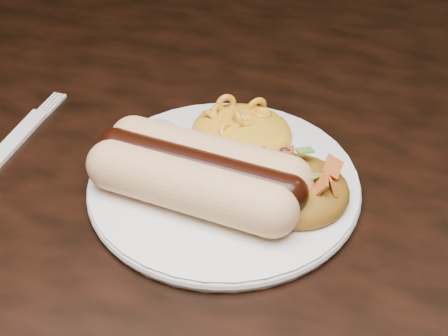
% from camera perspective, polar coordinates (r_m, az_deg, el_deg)
% --- Properties ---
extents(table, '(1.60, 0.90, 0.75)m').
position_cam_1_polar(table, '(0.67, 6.35, 0.19)').
color(table, black).
rests_on(table, floor).
extents(plate, '(0.22, 0.22, 0.01)m').
position_cam_1_polar(plate, '(0.49, 0.00, -1.39)').
color(plate, white).
rests_on(plate, table).
extents(hotdog, '(0.14, 0.08, 0.04)m').
position_cam_1_polar(hotdog, '(0.46, -2.36, -0.35)').
color(hotdog, '#FFC58E').
rests_on(hotdog, plate).
extents(mac_and_cheese, '(0.09, 0.08, 0.03)m').
position_cam_1_polar(mac_and_cheese, '(0.52, 1.62, 4.41)').
color(mac_and_cheese, orange).
rests_on(mac_and_cheese, plate).
extents(sour_cream, '(0.04, 0.04, 0.02)m').
position_cam_1_polar(sour_cream, '(0.52, -6.19, 3.19)').
color(sour_cream, silver).
rests_on(sour_cream, plate).
extents(taco_salad, '(0.08, 0.08, 0.04)m').
position_cam_1_polar(taco_salad, '(0.47, 6.45, -1.22)').
color(taco_salad, '#AC3405').
rests_on(taco_salad, plate).
extents(fork, '(0.02, 0.14, 0.00)m').
position_cam_1_polar(fork, '(0.57, -18.86, 2.12)').
color(fork, white).
rests_on(fork, table).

